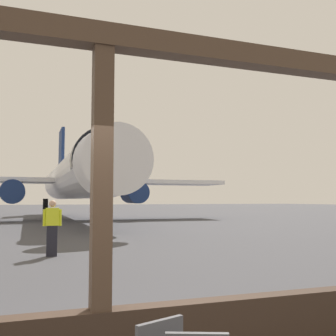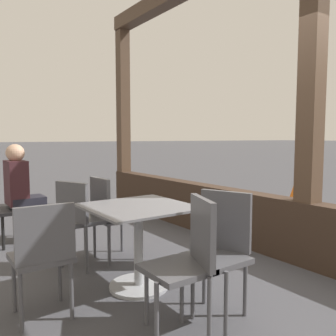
% 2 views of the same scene
% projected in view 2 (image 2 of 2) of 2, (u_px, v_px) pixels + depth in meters
% --- Properties ---
extents(window_frame, '(8.10, 0.24, 3.58)m').
position_uv_depth(window_frame, '(309.00, 144.00, 3.48)').
color(window_frame, '#38281E').
rests_on(window_frame, ground).
extents(dining_table, '(0.86, 0.86, 0.73)m').
position_uv_depth(dining_table, '(138.00, 237.00, 3.00)').
color(dining_table, slate).
rests_on(dining_table, ground).
extents(cafe_chair_window_left, '(0.49, 0.49, 0.92)m').
position_uv_depth(cafe_chair_window_left, '(220.00, 243.00, 2.53)').
color(cafe_chair_window_left, '#4C4C51').
rests_on(cafe_chair_window_left, ground).
extents(cafe_chair_window_right, '(0.41, 0.41, 0.90)m').
position_uv_depth(cafe_chair_window_right, '(108.00, 211.00, 3.68)').
color(cafe_chair_window_right, '#4C4C51').
rests_on(cafe_chair_window_right, ground).
extents(cafe_chair_aisle_left, '(0.50, 0.50, 0.89)m').
position_uv_depth(cafe_chair_aisle_left, '(80.00, 215.00, 3.46)').
color(cafe_chair_aisle_left, '#4C4C51').
rests_on(cafe_chair_aisle_left, ground).
extents(cafe_chair_aisle_right, '(0.50, 0.50, 0.92)m').
position_uv_depth(cafe_chair_aisle_right, '(189.00, 255.00, 2.29)').
color(cafe_chair_aisle_right, '#4C4C51').
rests_on(cafe_chair_aisle_right, ground).
extents(cafe_chair_side_extra, '(0.41, 0.41, 0.86)m').
position_uv_depth(cafe_chair_side_extra, '(43.00, 251.00, 2.45)').
color(cafe_chair_side_extra, '#4C4C51').
rests_on(cafe_chair_side_extra, ground).
extents(lounge_bench, '(0.48, 0.48, 0.44)m').
position_uv_depth(lounge_bench, '(17.00, 213.00, 4.31)').
color(lounge_bench, '#2D2D33').
rests_on(lounge_bench, ground).
extents(seated_passenger, '(0.45, 0.45, 1.24)m').
position_uv_depth(seated_passenger, '(23.00, 190.00, 4.30)').
color(seated_passenger, black).
rests_on(seated_passenger, ground).
extents(traffic_cone, '(0.36, 0.36, 0.58)m').
position_uv_depth(traffic_cone, '(295.00, 197.00, 6.10)').
color(traffic_cone, orange).
rests_on(traffic_cone, ground).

